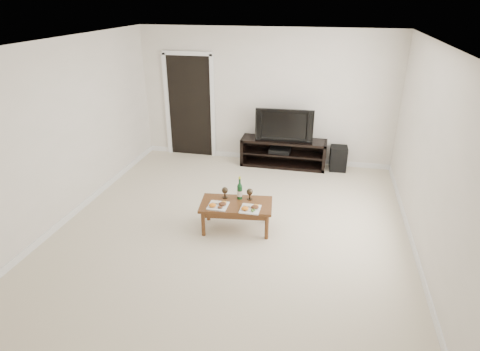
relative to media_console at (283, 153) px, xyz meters
name	(u,v)px	position (x,y,z in m)	size (l,w,h in m)	color
floor	(233,228)	(-0.43, -2.50, -0.28)	(5.50, 5.50, 0.00)	beige
back_wall	(265,97)	(-0.43, 0.27, 1.02)	(5.00, 0.04, 2.60)	white
ceiling	(231,41)	(-0.43, -2.50, 2.35)	(5.00, 5.50, 0.04)	white
doorway	(190,107)	(-1.98, 0.24, 0.75)	(0.90, 0.02, 2.05)	black
media_console	(283,153)	(0.00, 0.00, 0.00)	(1.66, 0.45, 0.55)	black
television	(285,124)	(0.00, 0.00, 0.59)	(1.10, 0.14, 0.63)	black
av_receiver	(280,150)	(-0.07, -0.01, 0.05)	(0.40, 0.30, 0.08)	black
subwoofer	(338,158)	(1.07, 0.03, -0.04)	(0.31, 0.31, 0.47)	black
coffee_table	(236,216)	(-0.37, -2.51, -0.07)	(1.01, 0.55, 0.42)	brown
plate_left	(218,204)	(-0.60, -2.65, 0.18)	(0.27, 0.27, 0.07)	white
plate_right	(250,207)	(-0.14, -2.65, 0.18)	(0.27, 0.27, 0.07)	white
wine_bottle	(240,188)	(-0.36, -2.36, 0.32)	(0.07, 0.07, 0.35)	#103C1A
goblet_left	(225,193)	(-0.57, -2.38, 0.23)	(0.09, 0.09, 0.17)	#33281C
goblet_right	(250,194)	(-0.21, -2.35, 0.23)	(0.09, 0.09, 0.17)	#33281C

